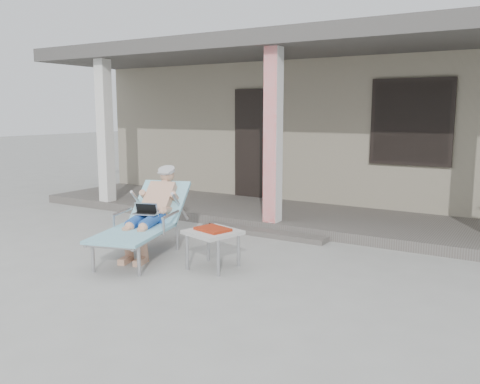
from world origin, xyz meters
The scene contains 7 objects.
ground centered at (0.00, 0.00, 0.00)m, with size 60.00×60.00×0.00m, color #9E9E99.
house centered at (0.00, 6.50, 1.67)m, with size 10.40×5.40×3.30m.
porch_deck centered at (0.00, 3.00, 0.07)m, with size 10.00×2.00×0.15m, color #605B56.
porch_overhang centered at (0.00, 2.95, 2.79)m, with size 10.00×2.30×2.85m.
porch_step centered at (0.00, 1.85, 0.04)m, with size 2.00×0.30×0.07m, color #605B56.
lounger centered at (-0.78, 0.19, 0.72)m, with size 1.12×1.86×1.17m.
side_table centered at (0.27, 0.12, 0.41)m, with size 0.67×0.67×0.49m.
Camera 1 is at (3.52, -4.65, 1.83)m, focal length 38.00 mm.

